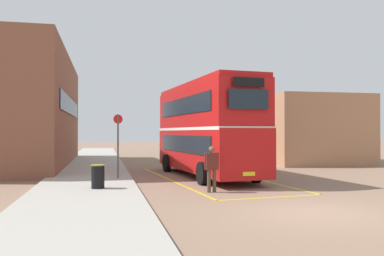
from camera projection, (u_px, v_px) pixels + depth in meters
ground_plane at (197, 168)px, 25.60m from camera, size 135.60×135.60×0.00m
sidewalk_left at (93, 166)px, 26.55m from camera, size 4.00×57.60×0.14m
brick_building_left at (25, 111)px, 27.43m from camera, size 5.89×18.32×7.42m
depot_building_right at (287, 130)px, 33.33m from camera, size 7.07×13.90×4.92m
double_decker_bus at (206, 128)px, 20.80m from camera, size 3.52×10.24×4.75m
single_deck_bus at (199, 139)px, 40.01m from camera, size 2.72×9.72×3.02m
pedestrian_boarding at (212, 165)px, 15.32m from camera, size 0.58×0.28×1.75m
litter_bin at (98, 176)px, 15.39m from camera, size 0.52×0.52×0.91m
bus_stop_sign at (118, 140)px, 18.85m from camera, size 0.43×0.15×2.98m
bay_marking_yellow at (217, 181)px, 18.95m from camera, size 5.35×12.44×0.01m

